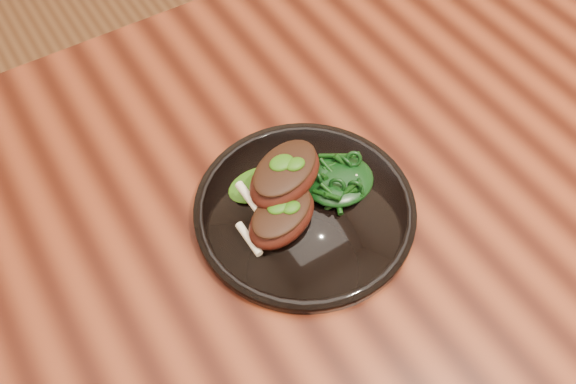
# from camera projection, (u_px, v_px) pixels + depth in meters

# --- Properties ---
(desk) EXTENTS (1.60, 0.80, 0.75)m
(desk) POSITION_uv_depth(u_px,v_px,m) (468.00, 134.00, 0.96)
(desk) COLOR black
(desk) RESTS_ON ground
(plate) EXTENTS (0.27, 0.27, 0.02)m
(plate) POSITION_uv_depth(u_px,v_px,m) (305.00, 210.00, 0.77)
(plate) COLOR black
(plate) RESTS_ON desk
(lamb_chop_front) EXTENTS (0.11, 0.09, 0.04)m
(lamb_chop_front) POSITION_uv_depth(u_px,v_px,m) (281.00, 216.00, 0.73)
(lamb_chop_front) COLOR #41130C
(lamb_chop_front) RESTS_ON plate
(lamb_chop_back) EXTENTS (0.12, 0.10, 0.05)m
(lamb_chop_back) POSITION_uv_depth(u_px,v_px,m) (284.00, 175.00, 0.74)
(lamb_chop_back) COLOR #41130C
(lamb_chop_back) RESTS_ON plate
(herb_smear) EXTENTS (0.07, 0.05, 0.00)m
(herb_smear) POSITION_uv_depth(u_px,v_px,m) (257.00, 184.00, 0.78)
(herb_smear) COLOR #174307
(herb_smear) RESTS_ON plate
(greens_heap) EXTENTS (0.09, 0.08, 0.03)m
(greens_heap) POSITION_uv_depth(u_px,v_px,m) (340.00, 178.00, 0.77)
(greens_heap) COLOR black
(greens_heap) RESTS_ON plate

